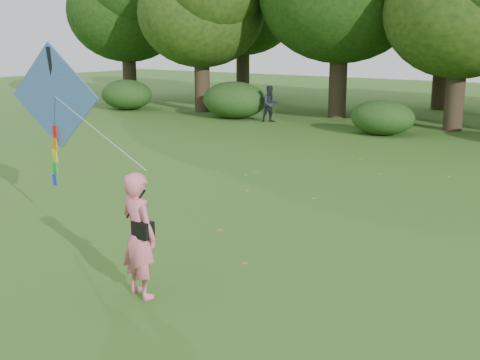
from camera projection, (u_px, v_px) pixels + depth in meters
The scene contains 7 objects.
ground at pixel (181, 307), 8.90m from camera, with size 100.00×100.00×0.00m, color #265114.
man_kite_flyer at pixel (139, 235), 9.09m from camera, with size 0.71×0.47×1.95m, color #E46B82.
bystander_left at pixel (270, 104), 28.25m from camera, with size 0.83×0.65×1.71m, color #22262E.
crossbody_bag at pixel (143, 229), 8.97m from camera, with size 0.43×0.20×0.74m.
flying_kite at pixel (55, 99), 12.22m from camera, with size 5.25×1.93×3.00m.
shrub_band at pixel (469, 119), 23.04m from camera, with size 39.15×3.22×1.88m.
fallen_leaves at pixel (302, 198), 14.91m from camera, with size 6.21×14.77×0.01m.
Camera 1 is at (5.50, -6.18, 3.89)m, focal length 45.00 mm.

